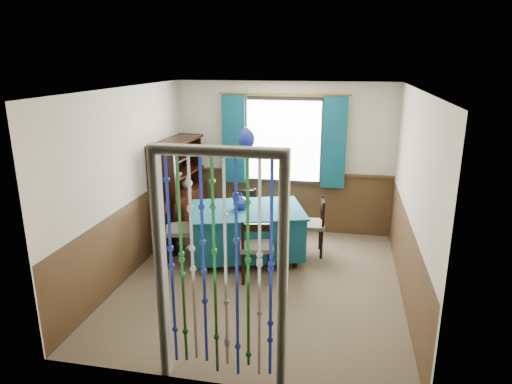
% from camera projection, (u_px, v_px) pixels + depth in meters
% --- Properties ---
extents(floor, '(4.00, 4.00, 0.00)m').
position_uv_depth(floor, '(261.00, 282.00, 6.03)').
color(floor, brown).
rests_on(floor, ground).
extents(ceiling, '(4.00, 4.00, 0.00)m').
position_uv_depth(ceiling, '(262.00, 89.00, 5.33)').
color(ceiling, silver).
rests_on(ceiling, ground).
extents(wall_back, '(3.60, 0.00, 3.60)m').
position_uv_depth(wall_back, '(284.00, 158.00, 7.56)').
color(wall_back, beige).
rests_on(wall_back, ground).
extents(wall_front, '(3.60, 0.00, 3.60)m').
position_uv_depth(wall_front, '(218.00, 258.00, 3.80)').
color(wall_front, beige).
rests_on(wall_front, ground).
extents(wall_left, '(0.00, 4.00, 4.00)m').
position_uv_depth(wall_left, '(128.00, 184.00, 6.02)').
color(wall_left, beige).
rests_on(wall_left, ground).
extents(wall_right, '(0.00, 4.00, 4.00)m').
position_uv_depth(wall_right, '(412.00, 200.00, 5.34)').
color(wall_right, beige).
rests_on(wall_right, ground).
extents(wainscot_back, '(3.60, 0.00, 3.60)m').
position_uv_depth(wainscot_back, '(283.00, 202.00, 7.76)').
color(wainscot_back, '#49311B').
rests_on(wainscot_back, ground).
extents(wainscot_front, '(3.60, 0.00, 3.60)m').
position_uv_depth(wainscot_front, '(220.00, 335.00, 4.02)').
color(wainscot_front, '#49311B').
rests_on(wainscot_front, ground).
extents(wainscot_left, '(0.00, 4.00, 4.00)m').
position_uv_depth(wainscot_left, '(133.00, 237.00, 6.22)').
color(wainscot_left, '#49311B').
rests_on(wainscot_left, ground).
extents(wainscot_right, '(0.00, 4.00, 4.00)m').
position_uv_depth(wainscot_right, '(405.00, 258.00, 5.56)').
color(wainscot_right, '#49311B').
rests_on(wainscot_right, ground).
extents(window, '(1.32, 0.12, 1.42)m').
position_uv_depth(window, '(283.00, 141.00, 7.43)').
color(window, black).
rests_on(window, wall_back).
extents(doorway, '(1.16, 0.12, 2.18)m').
position_uv_depth(doorway, '(220.00, 276.00, 3.91)').
color(doorway, silver).
rests_on(doorway, ground).
extents(dining_table, '(1.85, 1.54, 0.77)m').
position_uv_depth(dining_table, '(247.00, 230.00, 6.64)').
color(dining_table, '#104455').
rests_on(dining_table, floor).
extents(chair_near, '(0.51, 0.50, 0.88)m').
position_uv_depth(chair_near, '(257.00, 247.00, 5.97)').
color(chair_near, black).
rests_on(chair_near, floor).
extents(chair_far, '(0.45, 0.44, 0.82)m').
position_uv_depth(chair_far, '(244.00, 214.00, 7.34)').
color(chair_far, black).
rests_on(chair_far, floor).
extents(chair_left, '(0.53, 0.54, 0.94)m').
position_uv_depth(chair_left, '(179.00, 230.00, 6.48)').
color(chair_left, black).
rests_on(chair_left, floor).
extents(chair_right, '(0.45, 0.47, 0.86)m').
position_uv_depth(chair_right, '(312.00, 225.00, 6.79)').
color(chair_right, black).
rests_on(chair_right, floor).
extents(sideboard, '(0.53, 1.29, 1.64)m').
position_uv_depth(sideboard, '(179.00, 206.00, 7.29)').
color(sideboard, black).
rests_on(sideboard, floor).
extents(pendant_lamp, '(0.23, 0.23, 0.86)m').
position_uv_depth(pendant_lamp, '(247.00, 139.00, 6.26)').
color(pendant_lamp, olive).
rests_on(pendant_lamp, ceiling).
extents(vase_table, '(0.25, 0.25, 0.22)m').
position_uv_depth(vase_table, '(241.00, 202.00, 6.52)').
color(vase_table, navy).
rests_on(vase_table, dining_table).
extents(bowl_shelf, '(0.27, 0.27, 0.05)m').
position_uv_depth(bowl_shelf, '(175.00, 175.00, 6.89)').
color(bowl_shelf, beige).
rests_on(bowl_shelf, sideboard).
extents(vase_sideboard, '(0.21, 0.21, 0.20)m').
position_uv_depth(vase_sideboard, '(187.00, 181.00, 7.41)').
color(vase_sideboard, beige).
rests_on(vase_sideboard, sideboard).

